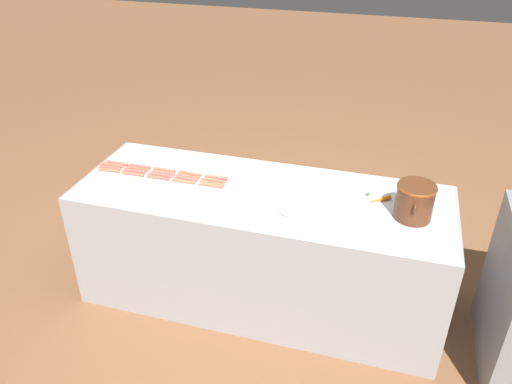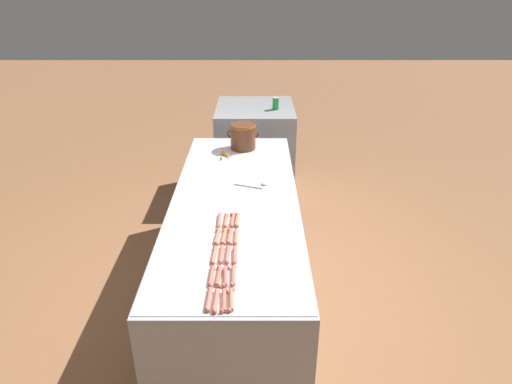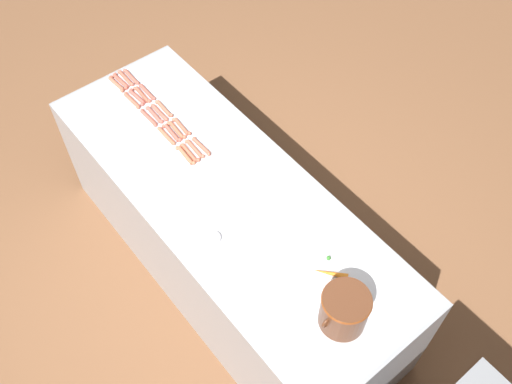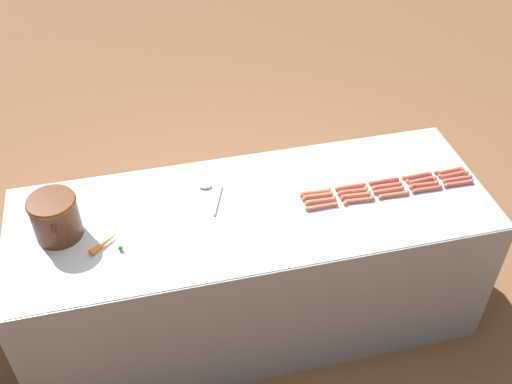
% 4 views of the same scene
% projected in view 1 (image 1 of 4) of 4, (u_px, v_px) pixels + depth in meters
% --- Properties ---
extents(ground_plane, '(20.00, 20.00, 0.00)m').
position_uv_depth(ground_plane, '(261.00, 294.00, 3.64)').
color(ground_plane, brown).
extents(griddle_counter, '(0.86, 2.40, 0.86)m').
position_uv_depth(griddle_counter, '(261.00, 246.00, 3.42)').
color(griddle_counter, '#9EA0A5').
rests_on(griddle_counter, ground_plane).
extents(hot_dog_0, '(0.03, 0.17, 0.02)m').
position_uv_depth(hot_dog_0, '(117.00, 163.00, 3.52)').
color(hot_dog_0, '#C26150').
rests_on(hot_dog_0, griddle_counter).
extents(hot_dog_1, '(0.03, 0.17, 0.02)m').
position_uv_depth(hot_dog_1, '(140.00, 166.00, 3.48)').
color(hot_dog_1, '#C05B4C').
rests_on(hot_dog_1, griddle_counter).
extents(hot_dog_2, '(0.03, 0.17, 0.02)m').
position_uv_depth(hot_dog_2, '(165.00, 170.00, 3.44)').
color(hot_dog_2, '#C1684E').
rests_on(hot_dog_2, griddle_counter).
extents(hot_dog_3, '(0.03, 0.17, 0.02)m').
position_uv_depth(hot_dog_3, '(190.00, 173.00, 3.39)').
color(hot_dog_3, '#CB634A').
rests_on(hot_dog_3, griddle_counter).
extents(hot_dog_4, '(0.03, 0.17, 0.02)m').
position_uv_depth(hot_dog_4, '(217.00, 177.00, 3.35)').
color(hot_dog_4, '#C3644D').
rests_on(hot_dog_4, griddle_counter).
extents(hot_dog_5, '(0.03, 0.17, 0.02)m').
position_uv_depth(hot_dog_5, '(113.00, 165.00, 3.50)').
color(hot_dog_5, '#CE644C').
rests_on(hot_dog_5, griddle_counter).
extents(hot_dog_6, '(0.03, 0.17, 0.02)m').
position_uv_depth(hot_dog_6, '(138.00, 169.00, 3.45)').
color(hot_dog_6, '#C45E48').
rests_on(hot_dog_6, griddle_counter).
extents(hot_dog_7, '(0.02, 0.17, 0.02)m').
position_uv_depth(hot_dog_7, '(163.00, 172.00, 3.40)').
color(hot_dog_7, '#C8614F').
rests_on(hot_dog_7, griddle_counter).
extents(hot_dog_8, '(0.03, 0.17, 0.02)m').
position_uv_depth(hot_dog_8, '(188.00, 176.00, 3.36)').
color(hot_dog_8, '#C26749').
rests_on(hot_dog_8, griddle_counter).
extents(hot_dog_9, '(0.03, 0.17, 0.02)m').
position_uv_depth(hot_dog_9, '(214.00, 180.00, 3.31)').
color(hot_dog_9, '#C0654C').
rests_on(hot_dog_9, griddle_counter).
extents(hot_dog_10, '(0.03, 0.17, 0.02)m').
position_uv_depth(hot_dog_10, '(111.00, 168.00, 3.46)').
color(hot_dog_10, '#C75C4B').
rests_on(hot_dog_10, griddle_counter).
extents(hot_dog_11, '(0.03, 0.17, 0.02)m').
position_uv_depth(hot_dog_11, '(135.00, 171.00, 3.42)').
color(hot_dog_11, '#C35C4E').
rests_on(hot_dog_11, griddle_counter).
extents(hot_dog_12, '(0.03, 0.17, 0.02)m').
position_uv_depth(hot_dog_12, '(161.00, 175.00, 3.38)').
color(hot_dog_12, '#C15F51').
rests_on(hot_dog_12, griddle_counter).
extents(hot_dog_13, '(0.03, 0.17, 0.02)m').
position_uv_depth(hot_dog_13, '(186.00, 179.00, 3.33)').
color(hot_dog_13, '#C25E4E').
rests_on(hot_dog_13, griddle_counter).
extents(hot_dog_14, '(0.03, 0.17, 0.02)m').
position_uv_depth(hot_dog_14, '(212.00, 183.00, 3.28)').
color(hot_dog_14, '#C56349').
rests_on(hot_dog_14, griddle_counter).
extents(hot_dog_15, '(0.03, 0.17, 0.02)m').
position_uv_depth(hot_dog_15, '(109.00, 170.00, 3.44)').
color(hot_dog_15, '#CA654B').
rests_on(hot_dog_15, griddle_counter).
extents(hot_dog_16, '(0.03, 0.17, 0.02)m').
position_uv_depth(hot_dog_16, '(133.00, 174.00, 3.39)').
color(hot_dog_16, '#C26048').
rests_on(hot_dog_16, griddle_counter).
extents(hot_dog_17, '(0.03, 0.17, 0.02)m').
position_uv_depth(hot_dog_17, '(158.00, 177.00, 3.34)').
color(hot_dog_17, '#C25A4A').
rests_on(hot_dog_17, griddle_counter).
extents(hot_dog_18, '(0.02, 0.17, 0.02)m').
position_uv_depth(hot_dog_18, '(184.00, 181.00, 3.30)').
color(hot_dog_18, '#C96648').
rests_on(hot_dog_18, griddle_counter).
extents(hot_dog_19, '(0.03, 0.17, 0.02)m').
position_uv_depth(hot_dog_19, '(211.00, 185.00, 3.26)').
color(hot_dog_19, '#C56847').
rests_on(hot_dog_19, griddle_counter).
extents(bean_pot, '(0.28, 0.23, 0.22)m').
position_uv_depth(bean_pot, '(415.00, 200.00, 2.89)').
color(bean_pot, '#562D19').
rests_on(bean_pot, griddle_counter).
extents(serving_spoon, '(0.26, 0.13, 0.02)m').
position_uv_depth(serving_spoon, '(284.00, 209.00, 3.02)').
color(serving_spoon, '#B7B7BC').
rests_on(serving_spoon, griddle_counter).
extents(carrot, '(0.13, 0.16, 0.03)m').
position_uv_depth(carrot, '(378.00, 199.00, 3.10)').
color(carrot, orange).
rests_on(carrot, griddle_counter).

